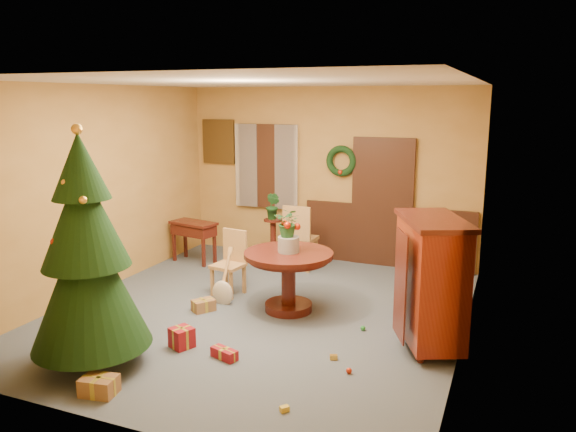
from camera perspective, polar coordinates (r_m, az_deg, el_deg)
The scene contains 21 objects.
room_envelope at distance 9.41m, azimuth 5.16°, elevation 2.08°, with size 5.50×5.50×5.50m.
dining_table at distance 7.23m, azimuth 0.06°, elevation -5.49°, with size 1.15×1.15×0.79m.
urn at distance 7.14m, azimuth 0.06°, elevation -2.91°, with size 0.27×0.27×0.20m, color slate.
centerpiece_plant at distance 7.07m, azimuth 0.06°, elevation -0.65°, with size 0.34×0.29×0.38m, color #1E4C23.
chair_near at distance 7.93m, azimuth -5.82°, elevation -4.47°, with size 0.44×0.44×0.91m.
chair_far at distance 8.94m, azimuth 1.16°, elevation -1.98°, with size 0.46×0.46×1.06m.
guitar at distance 7.57m, azimuth -6.69°, elevation -6.27°, with size 0.31×0.14×0.72m, color beige, non-canonical shape.
plant_stand at distance 9.16m, azimuth -1.51°, elevation -2.15°, with size 0.31×0.31×0.79m.
stand_plant at distance 9.05m, azimuth -1.53°, elevation 1.04°, with size 0.24×0.20×0.44m, color #19471E.
christmas_tree at distance 5.96m, azimuth -19.79°, elevation -3.77°, with size 1.20×1.20×2.48m.
writing_desk at distance 9.51m, azimuth -9.56°, elevation -1.59°, with size 0.84×0.52×0.69m.
sideboard at distance 6.36m, azimuth 14.30°, elevation -6.16°, with size 1.02×1.28×1.46m.
gift_a at distance 5.74m, azimuth -18.64°, elevation -16.02°, with size 0.35×0.28×0.17m.
gift_b at distance 6.47m, azimuth -10.73°, elevation -12.04°, with size 0.30×0.30×0.23m.
gift_c at distance 7.45m, azimuth -8.58°, elevation -8.96°, with size 0.31×0.34×0.15m.
gift_d at distance 6.17m, azimuth -6.49°, elevation -13.72°, with size 0.33×0.21×0.11m.
toy_a at distance 7.53m, azimuth -0.21°, elevation -9.02°, with size 0.08×0.05×0.05m, color #243F9F.
toy_b at distance 6.86m, azimuth 7.63°, elevation -11.23°, with size 0.06×0.06×0.06m, color #23802F.
toy_c at distance 5.23m, azimuth -0.36°, elevation -19.00°, with size 0.08×0.05×0.05m, color gold.
toy_d at distance 5.87m, azimuth 6.22°, elevation -15.36°, with size 0.06×0.06×0.06m, color #B4260C.
toy_e at distance 6.14m, azimuth 4.65°, elevation -14.11°, with size 0.08×0.05×0.05m, color gold.
Camera 1 is at (2.93, -6.16, 2.71)m, focal length 35.00 mm.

